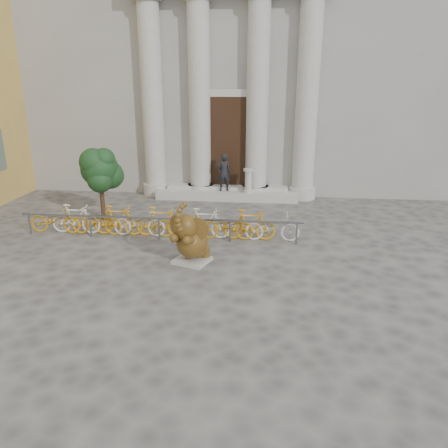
# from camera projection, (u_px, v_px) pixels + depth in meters

# --- Properties ---
(ground) EXTENTS (80.00, 80.00, 0.00)m
(ground) POSITION_uv_depth(u_px,v_px,m) (186.00, 304.00, 9.97)
(ground) COLOR #474442
(ground) RESTS_ON ground
(classical_building) EXTENTS (22.00, 10.70, 12.00)m
(classical_building) POSITION_uv_depth(u_px,v_px,m) (238.00, 56.00, 22.17)
(classical_building) COLOR gray
(classical_building) RESTS_ON ground
(entrance_steps) EXTENTS (6.00, 1.20, 0.36)m
(entrance_steps) POSITION_uv_depth(u_px,v_px,m) (227.00, 194.00, 18.78)
(entrance_steps) COLOR #A8A59E
(entrance_steps) RESTS_ON ground
(elephant_statue) EXTENTS (1.22, 1.45, 1.82)m
(elephant_statue) POSITION_uv_depth(u_px,v_px,m) (191.00, 240.00, 12.06)
(elephant_statue) COLOR #A8A59E
(elephant_statue) RESTS_ON ground
(bike_rack) EXTENTS (9.11, 0.53, 1.00)m
(bike_rack) POSITION_uv_depth(u_px,v_px,m) (161.00, 222.00, 14.12)
(bike_rack) COLOR slate
(bike_rack) RESTS_ON ground
(tree) EXTENTS (1.51, 1.38, 2.62)m
(tree) POSITION_uv_depth(u_px,v_px,m) (100.00, 170.00, 15.49)
(tree) COLOR #332114
(tree) RESTS_ON ground
(pedestrian) EXTENTS (0.66, 0.53, 1.59)m
(pedestrian) POSITION_uv_depth(u_px,v_px,m) (224.00, 172.00, 18.38)
(pedestrian) COLOR black
(pedestrian) RESTS_ON entrance_steps
(balustrade_post) EXTENTS (0.41, 0.41, 1.01)m
(balustrade_post) POSITION_uv_depth(u_px,v_px,m) (248.00, 182.00, 18.20)
(balustrade_post) COLOR #A8A59E
(balustrade_post) RESTS_ON entrance_steps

